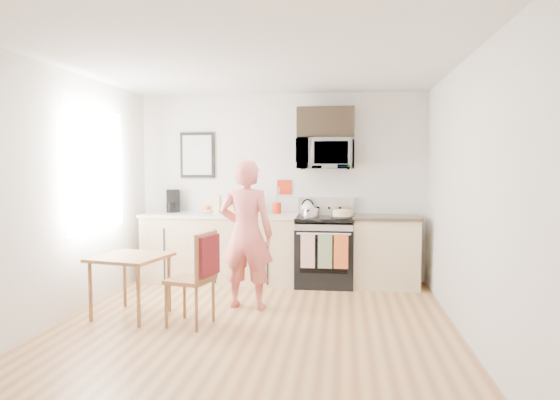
# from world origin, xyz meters

# --- Properties ---
(floor) EXTENTS (4.60, 4.60, 0.00)m
(floor) POSITION_xyz_m (0.00, 0.00, 0.00)
(floor) COLOR #935E39
(floor) RESTS_ON ground
(back_wall) EXTENTS (4.00, 0.04, 2.60)m
(back_wall) POSITION_xyz_m (0.00, 2.30, 1.30)
(back_wall) COLOR silver
(back_wall) RESTS_ON floor
(front_wall) EXTENTS (4.00, 0.04, 2.60)m
(front_wall) POSITION_xyz_m (0.00, -2.30, 1.30)
(front_wall) COLOR silver
(front_wall) RESTS_ON floor
(left_wall) EXTENTS (0.04, 4.60, 2.60)m
(left_wall) POSITION_xyz_m (-2.00, 0.00, 1.30)
(left_wall) COLOR silver
(left_wall) RESTS_ON floor
(right_wall) EXTENTS (0.04, 4.60, 2.60)m
(right_wall) POSITION_xyz_m (2.00, 0.00, 1.30)
(right_wall) COLOR silver
(right_wall) RESTS_ON floor
(ceiling) EXTENTS (4.00, 4.60, 0.04)m
(ceiling) POSITION_xyz_m (0.00, 0.00, 2.60)
(ceiling) COLOR silver
(ceiling) RESTS_ON back_wall
(window) EXTENTS (0.06, 1.40, 1.50)m
(window) POSITION_xyz_m (-1.96, 0.80, 1.55)
(window) COLOR silver
(window) RESTS_ON left_wall
(cabinet_left) EXTENTS (2.10, 0.60, 0.90)m
(cabinet_left) POSITION_xyz_m (-0.80, 2.00, 0.45)
(cabinet_left) COLOR tan
(cabinet_left) RESTS_ON floor
(countertop_left) EXTENTS (2.14, 0.64, 0.04)m
(countertop_left) POSITION_xyz_m (-0.80, 2.00, 0.92)
(countertop_left) COLOR silver
(countertop_left) RESTS_ON cabinet_left
(cabinet_right) EXTENTS (0.84, 0.60, 0.90)m
(cabinet_right) POSITION_xyz_m (1.43, 2.00, 0.45)
(cabinet_right) COLOR tan
(cabinet_right) RESTS_ON floor
(countertop_right) EXTENTS (0.88, 0.64, 0.04)m
(countertop_right) POSITION_xyz_m (1.43, 2.00, 0.92)
(countertop_right) COLOR black
(countertop_right) RESTS_ON cabinet_right
(range) EXTENTS (0.76, 0.70, 1.16)m
(range) POSITION_xyz_m (0.63, 1.98, 0.44)
(range) COLOR black
(range) RESTS_ON floor
(microwave) EXTENTS (0.76, 0.51, 0.42)m
(microwave) POSITION_xyz_m (0.63, 2.08, 1.76)
(microwave) COLOR silver
(microwave) RESTS_ON back_wall
(upper_cabinet) EXTENTS (0.76, 0.35, 0.40)m
(upper_cabinet) POSITION_xyz_m (0.63, 2.12, 2.18)
(upper_cabinet) COLOR black
(upper_cabinet) RESTS_ON back_wall
(wall_art) EXTENTS (0.50, 0.04, 0.65)m
(wall_art) POSITION_xyz_m (-1.20, 2.28, 1.75)
(wall_art) COLOR black
(wall_art) RESTS_ON back_wall
(wall_trivet) EXTENTS (0.20, 0.02, 0.20)m
(wall_trivet) POSITION_xyz_m (0.05, 2.28, 1.30)
(wall_trivet) COLOR red
(wall_trivet) RESTS_ON back_wall
(person) EXTENTS (0.64, 0.45, 1.68)m
(person) POSITION_xyz_m (-0.20, 0.79, 0.84)
(person) COLOR #D8473B
(person) RESTS_ON floor
(dining_table) EXTENTS (0.71, 0.71, 0.65)m
(dining_table) POSITION_xyz_m (-1.35, 0.31, 0.58)
(dining_table) COLOR brown
(dining_table) RESTS_ON floor
(chair) EXTENTS (0.52, 0.48, 0.95)m
(chair) POSITION_xyz_m (-0.51, 0.08, 0.61)
(chair) COLOR brown
(chair) RESTS_ON floor
(knife_block) EXTENTS (0.10, 0.14, 0.20)m
(knife_block) POSITION_xyz_m (-0.43, 2.09, 1.04)
(knife_block) COLOR brown
(knife_block) RESTS_ON countertop_left
(utensil_crock) EXTENTS (0.12, 0.12, 0.37)m
(utensil_crock) POSITION_xyz_m (-0.04, 2.14, 1.09)
(utensil_crock) COLOR red
(utensil_crock) RESTS_ON countertop_left
(fruit_bowl) EXTENTS (0.27, 0.27, 0.10)m
(fruit_bowl) POSITION_xyz_m (-1.03, 2.08, 0.98)
(fruit_bowl) COLOR white
(fruit_bowl) RESTS_ON countertop_left
(milk_carton) EXTENTS (0.10, 0.10, 0.24)m
(milk_carton) POSITION_xyz_m (-0.85, 2.03, 1.06)
(milk_carton) COLOR tan
(milk_carton) RESTS_ON countertop_left
(coffee_maker) EXTENTS (0.25, 0.30, 0.32)m
(coffee_maker) POSITION_xyz_m (-1.54, 2.17, 1.09)
(coffee_maker) COLOR black
(coffee_maker) RESTS_ON countertop_left
(bread_bag) EXTENTS (0.33, 0.16, 0.12)m
(bread_bag) POSITION_xyz_m (-0.50, 1.79, 1.00)
(bread_bag) COLOR tan
(bread_bag) RESTS_ON countertop_left
(cake) EXTENTS (0.31, 0.31, 0.10)m
(cake) POSITION_xyz_m (0.86, 1.85, 0.97)
(cake) COLOR black
(cake) RESTS_ON range
(kettle) EXTENTS (0.18, 0.18, 0.23)m
(kettle) POSITION_xyz_m (0.39, 2.06, 1.02)
(kettle) COLOR white
(kettle) RESTS_ON range
(pot) EXTENTS (0.22, 0.38, 0.11)m
(pot) POSITION_xyz_m (0.44, 1.87, 0.98)
(pot) COLOR silver
(pot) RESTS_ON range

